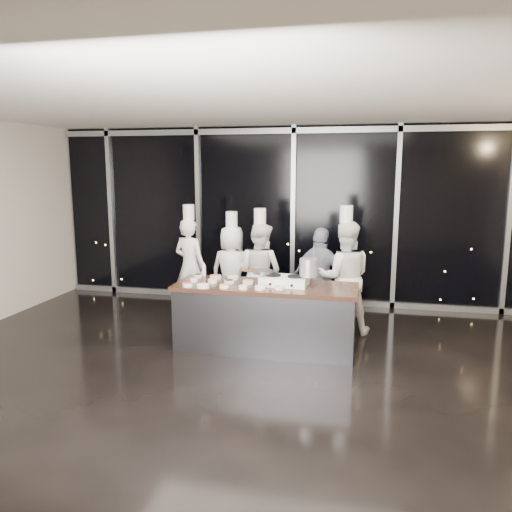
{
  "coord_description": "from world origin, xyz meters",
  "views": [
    {
      "loc": [
        1.3,
        -5.53,
        2.46
      ],
      "look_at": [
        -0.2,
        1.2,
        1.23
      ],
      "focal_mm": 35.0,
      "sensor_mm": 36.0,
      "label": 1
    }
  ],
  "objects_px": {
    "stock_pot": "(309,267)",
    "chef_right": "(344,277)",
    "frying_pan": "(262,272)",
    "chef_far_left": "(190,265)",
    "stove": "(284,280)",
    "demo_counter": "(265,317)",
    "chef_center": "(260,272)",
    "guest": "(321,279)",
    "chef_left": "(232,271)"
  },
  "relations": [
    {
      "from": "frying_pan",
      "to": "chef_far_left",
      "type": "height_order",
      "value": "chef_far_left"
    },
    {
      "from": "frying_pan",
      "to": "chef_right",
      "type": "distance_m",
      "value": 1.4
    },
    {
      "from": "chef_far_left",
      "to": "guest",
      "type": "relative_size",
      "value": 1.18
    },
    {
      "from": "frying_pan",
      "to": "stock_pot",
      "type": "bearing_deg",
      "value": -0.94
    },
    {
      "from": "chef_center",
      "to": "chef_right",
      "type": "height_order",
      "value": "chef_right"
    },
    {
      "from": "frying_pan",
      "to": "stock_pot",
      "type": "height_order",
      "value": "stock_pot"
    },
    {
      "from": "stove",
      "to": "guest",
      "type": "distance_m",
      "value": 1.08
    },
    {
      "from": "demo_counter",
      "to": "frying_pan",
      "type": "relative_size",
      "value": 5.24
    },
    {
      "from": "stove",
      "to": "chef_left",
      "type": "distance_m",
      "value": 1.73
    },
    {
      "from": "chef_right",
      "to": "demo_counter",
      "type": "bearing_deg",
      "value": 35.45
    },
    {
      "from": "stove",
      "to": "chef_left",
      "type": "height_order",
      "value": "chef_left"
    },
    {
      "from": "demo_counter",
      "to": "chef_right",
      "type": "height_order",
      "value": "chef_right"
    },
    {
      "from": "frying_pan",
      "to": "chef_far_left",
      "type": "distance_m",
      "value": 2.04
    },
    {
      "from": "stock_pot",
      "to": "chef_center",
      "type": "distance_m",
      "value": 1.54
    },
    {
      "from": "chef_center",
      "to": "frying_pan",
      "type": "bearing_deg",
      "value": 126.85
    },
    {
      "from": "stove",
      "to": "chef_center",
      "type": "relative_size",
      "value": 0.35
    },
    {
      "from": "stove",
      "to": "chef_far_left",
      "type": "distance_m",
      "value": 2.29
    },
    {
      "from": "frying_pan",
      "to": "chef_left",
      "type": "distance_m",
      "value": 1.54
    },
    {
      "from": "demo_counter",
      "to": "stock_pot",
      "type": "distance_m",
      "value": 0.91
    },
    {
      "from": "frying_pan",
      "to": "chef_left",
      "type": "xyz_separation_m",
      "value": [
        -0.78,
        1.29,
        -0.28
      ]
    },
    {
      "from": "stock_pot",
      "to": "guest",
      "type": "height_order",
      "value": "guest"
    },
    {
      "from": "stove",
      "to": "stock_pot",
      "type": "distance_m",
      "value": 0.38
    },
    {
      "from": "chef_far_left",
      "to": "chef_right",
      "type": "xyz_separation_m",
      "value": [
        2.6,
        -0.45,
        0.02
      ]
    },
    {
      "from": "chef_left",
      "to": "stock_pot",
      "type": "bearing_deg",
      "value": 142.55
    },
    {
      "from": "chef_far_left",
      "to": "stove",
      "type": "bearing_deg",
      "value": 161.36
    },
    {
      "from": "frying_pan",
      "to": "chef_right",
      "type": "xyz_separation_m",
      "value": [
        1.07,
        0.88,
        -0.21
      ]
    },
    {
      "from": "stock_pot",
      "to": "chef_right",
      "type": "relative_size",
      "value": 0.12
    },
    {
      "from": "stock_pot",
      "to": "chef_far_left",
      "type": "relative_size",
      "value": 0.13
    },
    {
      "from": "chef_left",
      "to": "chef_right",
      "type": "distance_m",
      "value": 1.9
    },
    {
      "from": "frying_pan",
      "to": "guest",
      "type": "relative_size",
      "value": 0.3
    },
    {
      "from": "chef_left",
      "to": "guest",
      "type": "xyz_separation_m",
      "value": [
        1.5,
        -0.34,
        0.01
      ]
    },
    {
      "from": "chef_left",
      "to": "chef_far_left",
      "type": "bearing_deg",
      "value": 3.29
    },
    {
      "from": "demo_counter",
      "to": "frying_pan",
      "type": "distance_m",
      "value": 0.62
    },
    {
      "from": "stock_pot",
      "to": "chef_far_left",
      "type": "distance_m",
      "value": 2.58
    },
    {
      "from": "demo_counter",
      "to": "chef_center",
      "type": "height_order",
      "value": "chef_center"
    },
    {
      "from": "guest",
      "to": "chef_center",
      "type": "bearing_deg",
      "value": 9.61
    },
    {
      "from": "chef_far_left",
      "to": "chef_right",
      "type": "height_order",
      "value": "chef_right"
    },
    {
      "from": "demo_counter",
      "to": "stock_pot",
      "type": "xyz_separation_m",
      "value": [
        0.58,
        0.02,
        0.71
      ]
    },
    {
      "from": "chef_far_left",
      "to": "chef_center",
      "type": "height_order",
      "value": "chef_far_left"
    },
    {
      "from": "stock_pot",
      "to": "guest",
      "type": "bearing_deg",
      "value": 85.56
    },
    {
      "from": "chef_left",
      "to": "chef_right",
      "type": "bearing_deg",
      "value": 173.2
    },
    {
      "from": "frying_pan",
      "to": "chef_far_left",
      "type": "bearing_deg",
      "value": 142.06
    },
    {
      "from": "chef_left",
      "to": "demo_counter",
      "type": "bearing_deg",
      "value": 127.6
    },
    {
      "from": "demo_counter",
      "to": "chef_center",
      "type": "relative_size",
      "value": 1.34
    },
    {
      "from": "frying_pan",
      "to": "chef_center",
      "type": "relative_size",
      "value": 0.26
    },
    {
      "from": "chef_center",
      "to": "chef_left",
      "type": "bearing_deg",
      "value": 6.78
    },
    {
      "from": "stock_pot",
      "to": "chef_far_left",
      "type": "height_order",
      "value": "chef_far_left"
    },
    {
      "from": "demo_counter",
      "to": "frying_pan",
      "type": "bearing_deg",
      "value": 131.59
    },
    {
      "from": "stove",
      "to": "guest",
      "type": "height_order",
      "value": "guest"
    },
    {
      "from": "stock_pot",
      "to": "chef_right",
      "type": "xyz_separation_m",
      "value": [
        0.43,
        0.92,
        -0.3
      ]
    }
  ]
}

